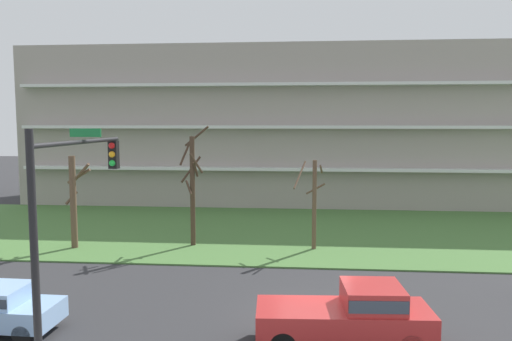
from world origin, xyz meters
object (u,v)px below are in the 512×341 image
object	(u,v)px
tree_far_left	(74,200)
traffic_signal_mast	(69,212)
tree_left	(193,185)
pickup_red_center_left	(351,314)
tree_center	(313,201)

from	to	relation	value
tree_far_left	traffic_signal_mast	distance (m)	15.16
tree_far_left	tree_left	size ratio (longest dim) A/B	0.76
pickup_red_center_left	tree_far_left	bearing A→B (deg)	139.34
tree_far_left	pickup_red_center_left	size ratio (longest dim) A/B	0.94
tree_left	tree_center	distance (m)	6.79
traffic_signal_mast	tree_left	bearing A→B (deg)	89.91
tree_far_left	tree_left	world-z (taller)	tree_left
pickup_red_center_left	tree_left	bearing A→B (deg)	119.47
tree_left	tree_center	world-z (taller)	tree_left
tree_left	pickup_red_center_left	world-z (taller)	tree_left
tree_center	pickup_red_center_left	bearing A→B (deg)	-85.83
pickup_red_center_left	tree_center	bearing A→B (deg)	91.05
pickup_red_center_left	traffic_signal_mast	world-z (taller)	traffic_signal_mast
tree_far_left	tree_center	distance (m)	13.15
tree_far_left	tree_center	xyz separation A→B (m)	(13.12, 0.85, -0.06)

